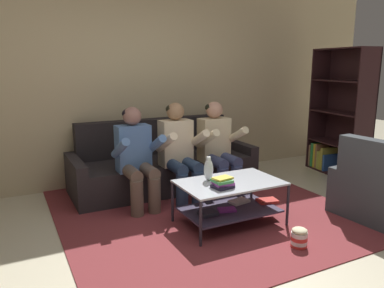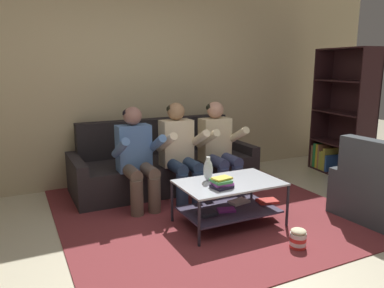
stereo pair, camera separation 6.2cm
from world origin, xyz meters
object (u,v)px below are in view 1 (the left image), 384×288
at_px(couch, 163,166).
at_px(bookshelf, 338,124).
at_px(person_seated_middle, 179,149).
at_px(coffee_table, 230,197).
at_px(popcorn_tub, 299,238).
at_px(vase, 209,169).
at_px(person_seated_right, 218,145).
at_px(person_seated_left, 136,154).
at_px(book_stack, 222,183).

distance_m(couch, bookshelf, 2.72).
height_order(couch, person_seated_middle, person_seated_middle).
height_order(coffee_table, popcorn_tub, coffee_table).
xyz_separation_m(vase, popcorn_tub, (0.46, -0.85, -0.48)).
bearing_deg(person_seated_right, coffee_table, -113.37).
bearing_deg(person_seated_left, book_stack, -63.33).
relative_size(person_seated_middle, book_stack, 5.58).
xyz_separation_m(person_seated_left, person_seated_middle, (0.54, 0.00, 0.01)).
bearing_deg(popcorn_tub, bookshelf, 36.17).
relative_size(couch, popcorn_tub, 12.68).
relative_size(coffee_table, vase, 4.41).
height_order(book_stack, bookshelf, bookshelf).
height_order(person_seated_middle, book_stack, person_seated_middle).
distance_m(person_seated_left, person_seated_middle, 0.54).
height_order(person_seated_right, popcorn_tub, person_seated_right).
xyz_separation_m(couch, popcorn_tub, (0.42, -2.15, -0.19)).
height_order(coffee_table, vase, vase).
xyz_separation_m(person_seated_left, vase, (0.50, -0.77, -0.05)).
bearing_deg(bookshelf, book_stack, -159.02).
bearing_deg(vase, popcorn_tub, -61.65).
bearing_deg(bookshelf, person_seated_middle, 179.86).
xyz_separation_m(book_stack, popcorn_tub, (0.45, -0.59, -0.41)).
distance_m(person_seated_right, coffee_table, 1.03).
xyz_separation_m(person_seated_right, bookshelf, (2.09, -0.01, 0.12)).
bearing_deg(vase, bookshelf, 16.02).
height_order(coffee_table, book_stack, book_stack).
relative_size(coffee_table, book_stack, 5.24).
distance_m(couch, person_seated_middle, 0.63).
distance_m(couch, vase, 1.33).
bearing_deg(person_seated_right, book_stack, -118.85).
bearing_deg(coffee_table, couch, 95.94).
distance_m(person_seated_left, popcorn_tub, 1.95).
height_order(person_seated_middle, vase, person_seated_middle).
bearing_deg(vase, person_seated_right, 53.29).
bearing_deg(person_seated_left, bookshelf, -0.08).
relative_size(bookshelf, popcorn_tub, 9.74).
xyz_separation_m(person_seated_middle, book_stack, (-0.03, -1.02, -0.13)).
height_order(couch, person_seated_right, person_seated_right).
distance_m(person_seated_right, popcorn_tub, 1.71).
bearing_deg(popcorn_tub, coffee_table, 110.81).
relative_size(person_seated_middle, popcorn_tub, 6.18).
distance_m(couch, popcorn_tub, 2.20).
bearing_deg(bookshelf, couch, 168.43).
relative_size(couch, person_seated_right, 2.07).
relative_size(person_seated_left, popcorn_tub, 6.06).
relative_size(person_seated_middle, bookshelf, 0.63).
relative_size(vase, popcorn_tub, 1.32).
bearing_deg(couch, person_seated_right, -44.68).
bearing_deg(person_seated_left, couch, 44.74).
bearing_deg(book_stack, person_seated_left, 116.67).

